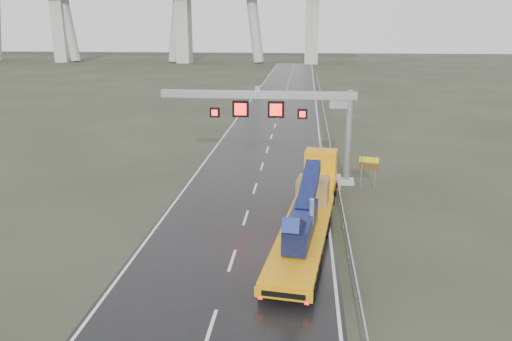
# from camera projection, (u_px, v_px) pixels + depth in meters

# --- Properties ---
(ground) EXTENTS (400.00, 400.00, 0.00)m
(ground) POSITION_uv_depth(u_px,v_px,m) (219.00, 301.00, 22.30)
(ground) COLOR #2A2E20
(ground) RESTS_ON ground
(road) EXTENTS (11.00, 200.00, 0.02)m
(road) POSITION_uv_depth(u_px,v_px,m) (275.00, 126.00, 60.48)
(road) COLOR black
(road) RESTS_ON ground
(guardrail) EXTENTS (0.20, 140.00, 1.40)m
(guardrail) POSITION_uv_depth(u_px,v_px,m) (329.00, 140.00, 50.16)
(guardrail) COLOR gray
(guardrail) RESTS_ON ground
(sign_gantry) EXTENTS (14.90, 1.20, 7.42)m
(sign_gantry) POSITION_uv_depth(u_px,v_px,m) (285.00, 111.00, 37.69)
(sign_gantry) COLOR #AAAAA5
(sign_gantry) RESTS_ON ground
(heavy_haul_truck) EXTENTS (4.43, 16.95, 3.95)m
(heavy_haul_truck) POSITION_uv_depth(u_px,v_px,m) (311.00, 201.00, 30.37)
(heavy_haul_truck) COLOR orange
(heavy_haul_truck) RESTS_ON ground
(exit_sign_pair) EXTENTS (1.41, 0.43, 2.48)m
(exit_sign_pair) POSITION_uv_depth(u_px,v_px,m) (369.00, 166.00, 37.16)
(exit_sign_pair) COLOR #9B9EA4
(exit_sign_pair) RESTS_ON ground
(striped_barrier) EXTENTS (0.75, 0.47, 1.19)m
(striped_barrier) POSITION_uv_depth(u_px,v_px,m) (336.00, 182.00, 37.10)
(striped_barrier) COLOR red
(striped_barrier) RESTS_ON ground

